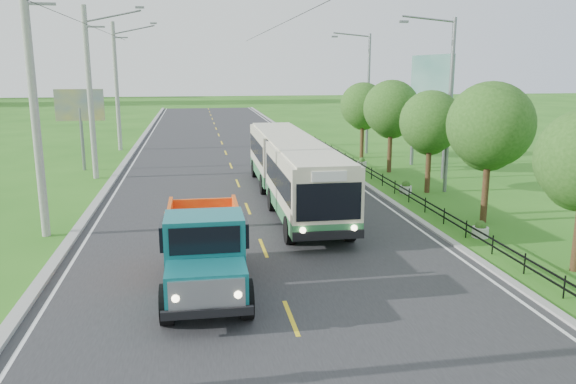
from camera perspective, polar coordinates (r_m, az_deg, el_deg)
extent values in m
plane|color=#296918|center=(15.31, 0.30, -12.71)|extent=(240.00, 240.00, 0.00)
cube|color=#28282B|center=(34.35, -5.39, 1.54)|extent=(14.00, 120.00, 0.02)
cube|color=#9E9E99|center=(34.60, -17.37, 1.21)|extent=(0.40, 120.00, 0.15)
cube|color=#9E9E99|center=(35.56, 6.18, 1.97)|extent=(0.30, 120.00, 0.10)
cube|color=silver|center=(34.54, -16.46, 1.16)|extent=(0.12, 120.00, 0.00)
cube|color=silver|center=(35.43, 5.40, 1.90)|extent=(0.12, 120.00, 0.00)
cube|color=yellow|center=(15.30, 0.30, -12.64)|extent=(0.12, 2.20, 0.00)
cube|color=black|center=(30.17, 10.80, 0.40)|extent=(0.04, 40.00, 0.60)
cylinder|color=gray|center=(23.46, -24.37, 7.70)|extent=(0.32, 0.32, 10.00)
cube|color=slate|center=(23.40, -24.01, 17.07)|extent=(1.20, 0.10, 0.10)
cylinder|color=gray|center=(35.18, -19.48, 9.34)|extent=(0.32, 0.32, 10.00)
cube|color=slate|center=(35.14, -19.11, 15.58)|extent=(1.20, 0.10, 0.10)
cube|color=slate|center=(34.92, -14.83, 17.68)|extent=(0.50, 0.18, 0.12)
cylinder|color=gray|center=(47.05, -17.02, 10.14)|extent=(0.32, 0.32, 10.00)
cube|color=slate|center=(47.02, -16.70, 14.80)|extent=(1.20, 0.10, 0.10)
cube|color=slate|center=(46.85, -13.50, 16.33)|extent=(0.50, 0.18, 0.12)
cylinder|color=#382314|center=(25.30, 19.45, 0.76)|extent=(0.28, 0.28, 3.36)
sphere|color=#214C15|center=(24.94, 19.87, 6.44)|extent=(3.60, 3.60, 3.60)
sphere|color=#214C15|center=(25.55, 19.60, 4.96)|extent=(2.64, 2.64, 2.64)
cylinder|color=#382314|center=(30.62, 14.06, 2.73)|extent=(0.28, 0.28, 3.02)
sphere|color=#214C15|center=(30.33, 14.29, 6.95)|extent=(3.24, 3.24, 3.24)
sphere|color=#214C15|center=(30.93, 14.20, 5.85)|extent=(2.38, 2.38, 2.38)
cylinder|color=#382314|center=(36.11, 10.31, 4.53)|extent=(0.28, 0.28, 3.25)
sphere|color=#214C15|center=(35.86, 10.46, 8.39)|extent=(3.48, 3.48, 3.48)
sphere|color=#214C15|center=(36.45, 10.45, 7.35)|extent=(2.55, 2.55, 2.55)
cylinder|color=#382314|center=(41.77, 7.53, 5.57)|extent=(0.28, 0.28, 3.08)
sphere|color=#214C15|center=(41.56, 7.63, 8.73)|extent=(3.30, 3.30, 3.30)
sphere|color=#214C15|center=(42.14, 7.66, 7.88)|extent=(2.42, 2.42, 2.42)
cylinder|color=slate|center=(30.69, 16.09, 8.26)|extent=(0.20, 0.20, 9.00)
cylinder|color=slate|center=(30.14, 14.11, 16.69)|extent=(2.80, 0.10, 0.34)
cube|color=slate|center=(29.64, 11.69, 16.59)|extent=(0.45, 0.16, 0.12)
cylinder|color=slate|center=(43.72, 8.15, 9.76)|extent=(0.20, 0.20, 9.00)
cylinder|color=slate|center=(43.34, 6.50, 15.60)|extent=(2.80, 0.10, 0.34)
cube|color=slate|center=(43.00, 4.77, 15.46)|extent=(0.45, 0.16, 0.12)
cylinder|color=silver|center=(23.37, 18.94, -3.88)|extent=(0.64, 0.64, 0.40)
sphere|color=#214C15|center=(23.31, 18.98, -3.29)|extent=(0.44, 0.44, 0.44)
cylinder|color=silver|center=(30.41, 11.86, 0.25)|extent=(0.64, 0.64, 0.40)
sphere|color=#214C15|center=(30.36, 11.88, 0.71)|extent=(0.44, 0.44, 0.44)
cylinder|color=silver|center=(37.83, 7.49, 2.80)|extent=(0.64, 0.64, 0.40)
sphere|color=#214C15|center=(37.79, 7.50, 3.17)|extent=(0.44, 0.44, 0.44)
cylinder|color=slate|center=(38.58, -20.17, 5.03)|extent=(0.20, 0.20, 4.00)
cube|color=yellow|center=(38.39, -20.42, 8.28)|extent=(3.00, 0.15, 2.00)
cylinder|color=slate|center=(34.66, 15.67, 5.40)|extent=(0.24, 0.24, 5.00)
cylinder|color=slate|center=(39.21, 12.59, 6.34)|extent=(0.24, 0.24, 5.00)
cube|color=#144C47|center=(36.71, 14.31, 11.02)|extent=(0.20, 6.00, 3.00)
cube|color=#2F7743|center=(23.64, 2.00, -1.44)|extent=(2.66, 7.78, 0.57)
cube|color=beige|center=(23.36, 2.03, 1.61)|extent=(2.66, 7.78, 2.00)
cube|color=black|center=(23.36, 2.03, 1.63)|extent=(2.69, 7.16, 0.98)
cube|color=#2F7743|center=(31.87, -0.90, 2.22)|extent=(2.65, 7.26, 0.57)
cube|color=beige|center=(31.66, -0.91, 4.50)|extent=(2.65, 7.26, 2.00)
cube|color=black|center=(31.66, -0.91, 4.52)|extent=(2.69, 6.64, 0.98)
cube|color=#4C4C4C|center=(27.67, 0.29, 2.74)|extent=(2.44, 1.06, 2.46)
cube|color=black|center=(19.67, 4.18, -1.01)|extent=(2.33, 0.08, 1.34)
cylinder|color=black|center=(21.21, 0.14, -3.88)|extent=(0.34, 1.08, 1.08)
cylinder|color=black|center=(21.68, 6.26, -3.58)|extent=(0.34, 1.08, 1.08)
cylinder|color=black|center=(26.05, -1.62, -0.76)|extent=(0.34, 1.08, 1.08)
cylinder|color=black|center=(26.45, 3.40, -0.58)|extent=(0.34, 1.08, 1.08)
cylinder|color=black|center=(29.46, -2.50, 0.79)|extent=(0.34, 1.08, 1.08)
cylinder|color=black|center=(29.81, 1.97, 0.93)|extent=(0.34, 1.08, 1.08)
cylinder|color=black|center=(34.11, -3.41, 2.40)|extent=(0.34, 1.08, 1.08)
cylinder|color=black|center=(34.41, 0.47, 2.51)|extent=(0.34, 1.08, 1.08)
cube|color=#12676E|center=(14.71, -8.28, -9.34)|extent=(2.07, 1.39, 0.98)
cube|color=#12676E|center=(15.93, -8.44, -5.73)|extent=(2.17, 1.59, 1.97)
cube|color=black|center=(15.79, -8.50, -4.04)|extent=(2.39, 1.29, 0.69)
cube|color=black|center=(16.98, -8.38, -7.90)|extent=(1.02, 5.91, 0.25)
cube|color=orange|center=(18.27, -8.57, -3.19)|extent=(2.28, 2.96, 1.28)
cylinder|color=black|center=(15.13, -12.22, -11.08)|extent=(0.35, 1.08, 1.08)
cylinder|color=black|center=(15.14, -4.25, -10.80)|extent=(0.35, 1.08, 1.08)
cylinder|color=black|center=(18.80, -11.63, -6.31)|extent=(0.35, 1.08, 1.08)
cylinder|color=black|center=(18.81, -5.31, -6.08)|extent=(0.35, 1.08, 1.08)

